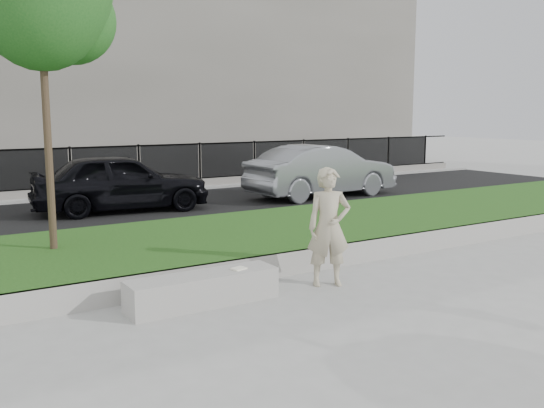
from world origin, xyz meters
TOP-DOWN VIEW (x-y plane):
  - ground at (0.00, 0.00)m, footprint 90.00×90.00m
  - grass_bank at (0.00, 3.00)m, footprint 34.00×4.00m
  - grass_kerb at (0.00, 1.04)m, footprint 34.00×0.08m
  - street at (0.00, 8.50)m, footprint 34.00×7.00m
  - far_pavement at (0.00, 13.00)m, footprint 34.00×3.00m
  - iron_fence at (0.00, 12.00)m, footprint 32.00×0.30m
  - building_facade at (0.00, 20.00)m, footprint 34.00×10.00m
  - stone_bench at (-1.74, 0.41)m, footprint 2.18×0.54m
  - man at (0.35, 0.25)m, footprint 0.80×0.68m
  - book at (-1.19, 0.36)m, footprint 0.23×0.19m
  - car_dark at (-0.14, 8.64)m, footprint 4.81×2.41m
  - car_silver at (6.05, 7.99)m, footprint 4.97×1.93m

SIDE VIEW (x-z plane):
  - ground at x=0.00m, z-range 0.00..0.00m
  - street at x=0.00m, z-range 0.00..0.04m
  - far_pavement at x=0.00m, z-range 0.00..0.12m
  - grass_bank at x=0.00m, z-range 0.00..0.40m
  - grass_kerb at x=0.00m, z-range 0.00..0.40m
  - stone_bench at x=-1.74m, z-range 0.00..0.45m
  - book at x=-1.19m, z-range 0.45..0.47m
  - iron_fence at x=0.00m, z-range -0.21..1.29m
  - car_dark at x=-0.14m, z-range 0.04..1.61m
  - car_silver at x=6.05m, z-range 0.04..1.65m
  - man at x=0.35m, z-range 0.00..1.85m
  - building_facade at x=0.00m, z-range 0.00..10.00m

